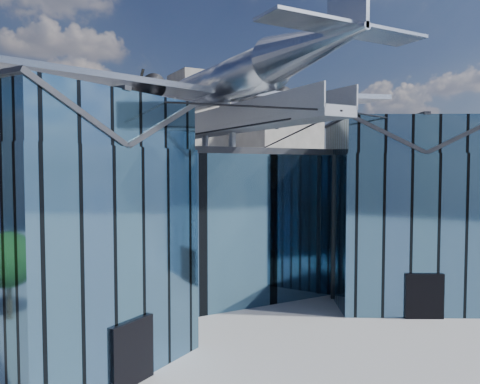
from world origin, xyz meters
TOP-DOWN VIEW (x-y plane):
  - ground_plane at (0.00, 0.00)m, footprint 120.00×120.00m
  - museum at (0.00, 5.82)m, footprint 32.88×24.50m
  - bg_towers at (1.45, 50.49)m, footprint 77.00×24.50m
  - tree_side_e at (25.19, 5.51)m, footprint 4.22×4.22m

SIDE VIEW (x-z plane):
  - ground_plane at x=0.00m, z-range 0.00..0.00m
  - tree_side_e at x=25.19m, z-range 0.93..6.20m
  - museum at x=0.00m, z-range -3.26..14.34m
  - bg_towers at x=1.45m, z-range -2.99..23.01m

